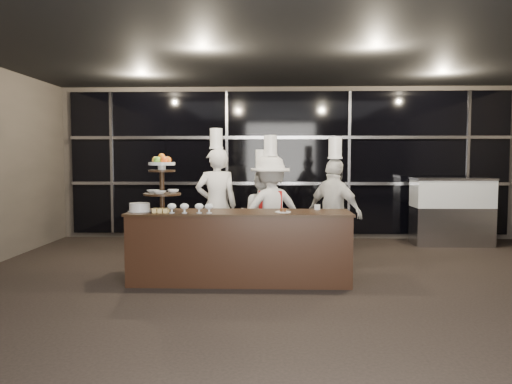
{
  "coord_description": "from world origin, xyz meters",
  "views": [
    {
      "loc": [
        -0.31,
        -4.92,
        1.62
      ],
      "look_at": [
        -0.53,
        1.73,
        1.15
      ],
      "focal_mm": 35.0,
      "sensor_mm": 36.0,
      "label": 1
    }
  ],
  "objects_px": {
    "buffet_counter": "(240,246)",
    "layer_cake": "(140,207)",
    "display_stand": "(162,179)",
    "display_case": "(452,208)",
    "chef_a": "(217,204)",
    "chef_b": "(262,215)",
    "chef_d": "(334,212)",
    "chef_c": "(270,210)"
  },
  "relations": [
    {
      "from": "buffet_counter",
      "to": "layer_cake",
      "type": "xyz_separation_m",
      "value": [
        -1.28,
        -0.05,
        0.51
      ]
    },
    {
      "from": "display_stand",
      "to": "layer_cake",
      "type": "distance_m",
      "value": 0.46
    },
    {
      "from": "display_case",
      "to": "chef_a",
      "type": "distance_m",
      "value": 4.48
    },
    {
      "from": "display_case",
      "to": "chef_a",
      "type": "relative_size",
      "value": 0.69
    },
    {
      "from": "chef_b",
      "to": "display_stand",
      "type": "bearing_deg",
      "value": -136.79
    },
    {
      "from": "buffet_counter",
      "to": "layer_cake",
      "type": "distance_m",
      "value": 1.38
    },
    {
      "from": "display_stand",
      "to": "chef_d",
      "type": "bearing_deg",
      "value": 20.15
    },
    {
      "from": "chef_a",
      "to": "chef_c",
      "type": "relative_size",
      "value": 1.06
    },
    {
      "from": "display_case",
      "to": "chef_d",
      "type": "relative_size",
      "value": 0.75
    },
    {
      "from": "display_stand",
      "to": "chef_d",
      "type": "xyz_separation_m",
      "value": [
        2.32,
        0.85,
        -0.52
      ]
    },
    {
      "from": "chef_a",
      "to": "layer_cake",
      "type": "bearing_deg",
      "value": -124.34
    },
    {
      "from": "chef_b",
      "to": "chef_a",
      "type": "bearing_deg",
      "value": 178.94
    },
    {
      "from": "chef_c",
      "to": "layer_cake",
      "type": "bearing_deg",
      "value": -147.51
    },
    {
      "from": "chef_b",
      "to": "chef_d",
      "type": "xyz_separation_m",
      "value": [
        1.06,
        -0.33,
        0.09
      ]
    },
    {
      "from": "chef_a",
      "to": "chef_d",
      "type": "bearing_deg",
      "value": -11.14
    },
    {
      "from": "buffet_counter",
      "to": "chef_c",
      "type": "xyz_separation_m",
      "value": [
        0.39,
        1.02,
        0.36
      ]
    },
    {
      "from": "display_stand",
      "to": "layer_cake",
      "type": "xyz_separation_m",
      "value": [
        -0.28,
        -0.05,
        -0.37
      ]
    },
    {
      "from": "chef_a",
      "to": "display_stand",
      "type": "bearing_deg",
      "value": -115.45
    },
    {
      "from": "layer_cake",
      "to": "chef_d",
      "type": "bearing_deg",
      "value": 19.1
    },
    {
      "from": "layer_cake",
      "to": "display_case",
      "type": "relative_size",
      "value": 0.21
    },
    {
      "from": "chef_a",
      "to": "display_case",
      "type": "bearing_deg",
      "value": 21.91
    },
    {
      "from": "layer_cake",
      "to": "chef_b",
      "type": "relative_size",
      "value": 0.17
    },
    {
      "from": "chef_b",
      "to": "chef_c",
      "type": "bearing_deg",
      "value": -51.86
    },
    {
      "from": "display_stand",
      "to": "layer_cake",
      "type": "relative_size",
      "value": 2.48
    },
    {
      "from": "buffet_counter",
      "to": "chef_a",
      "type": "distance_m",
      "value": 1.34
    },
    {
      "from": "display_stand",
      "to": "display_case",
      "type": "distance_m",
      "value": 5.56
    },
    {
      "from": "layer_cake",
      "to": "display_case",
      "type": "distance_m",
      "value": 5.79
    },
    {
      "from": "display_case",
      "to": "chef_a",
      "type": "xyz_separation_m",
      "value": [
        -4.15,
        -1.67,
        0.21
      ]
    },
    {
      "from": "display_stand",
      "to": "chef_d",
      "type": "height_order",
      "value": "chef_d"
    },
    {
      "from": "display_stand",
      "to": "layer_cake",
      "type": "height_order",
      "value": "display_stand"
    },
    {
      "from": "display_case",
      "to": "chef_a",
      "type": "height_order",
      "value": "chef_a"
    },
    {
      "from": "layer_cake",
      "to": "display_stand",
      "type": "bearing_deg",
      "value": 10.02
    },
    {
      "from": "layer_cake",
      "to": "chef_b",
      "type": "xyz_separation_m",
      "value": [
        1.54,
        1.23,
        -0.24
      ]
    },
    {
      "from": "display_stand",
      "to": "chef_b",
      "type": "xyz_separation_m",
      "value": [
        1.26,
        1.18,
        -0.61
      ]
    },
    {
      "from": "buffet_counter",
      "to": "display_case",
      "type": "relative_size",
      "value": 2.01
    },
    {
      "from": "layer_cake",
      "to": "display_case",
      "type": "height_order",
      "value": "display_case"
    },
    {
      "from": "chef_b",
      "to": "layer_cake",
      "type": "bearing_deg",
      "value": -141.34
    },
    {
      "from": "buffet_counter",
      "to": "display_stand",
      "type": "xyz_separation_m",
      "value": [
        -1.0,
        -0.0,
        0.87
      ]
    },
    {
      "from": "buffet_counter",
      "to": "display_stand",
      "type": "distance_m",
      "value": 1.33
    },
    {
      "from": "chef_a",
      "to": "chef_c",
      "type": "bearing_deg",
      "value": -12.38
    },
    {
      "from": "buffet_counter",
      "to": "chef_a",
      "type": "xyz_separation_m",
      "value": [
        -0.43,
        1.2,
        0.43
      ]
    },
    {
      "from": "chef_b",
      "to": "chef_d",
      "type": "bearing_deg",
      "value": -17.39
    }
  ]
}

